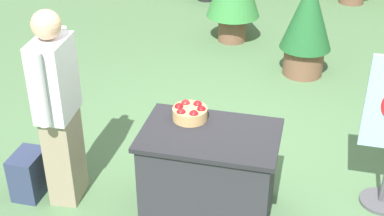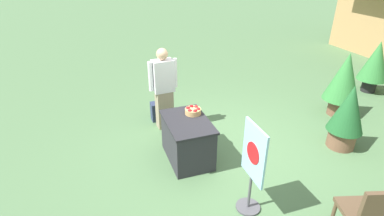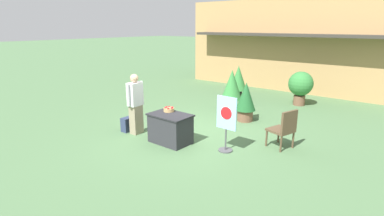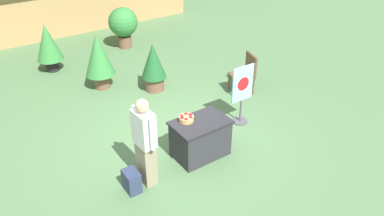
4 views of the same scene
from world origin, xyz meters
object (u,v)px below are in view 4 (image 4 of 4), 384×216
(apple_basket, at_px, (186,118))
(poster_board, at_px, (242,93))
(person_visitor, at_px, (145,142))
(potted_plant_near_left, at_px, (123,24))
(potted_plant_far_right, at_px, (48,44))
(potted_plant_far_left, at_px, (99,57))
(display_table, at_px, (200,138))
(backpack, at_px, (132,181))
(potted_plant_near_right, at_px, (153,65))
(patio_chair, at_px, (246,72))

(apple_basket, distance_m, poster_board, 1.69)
(person_visitor, relative_size, potted_plant_near_left, 1.31)
(potted_plant_far_right, bearing_deg, apple_basket, -79.22)
(person_visitor, bearing_deg, potted_plant_far_left, 74.51)
(display_table, distance_m, potted_plant_near_left, 6.23)
(poster_board, height_order, potted_plant_near_left, poster_board)
(poster_board, bearing_deg, apple_basket, -79.96)
(display_table, xyz_separation_m, person_visitor, (-1.26, -0.09, 0.50))
(display_table, xyz_separation_m, backpack, (-1.60, -0.15, -0.19))
(poster_board, distance_m, potted_plant_near_right, 2.63)
(potted_plant_far_left, bearing_deg, backpack, -105.79)
(apple_basket, relative_size, potted_plant_far_right, 0.21)
(potted_plant_near_right, relative_size, potted_plant_near_left, 0.97)
(poster_board, relative_size, potted_plant_near_left, 1.05)
(backpack, distance_m, patio_chair, 4.46)
(potted_plant_near_left, distance_m, potted_plant_far_right, 2.57)
(potted_plant_far_left, distance_m, potted_plant_far_right, 1.97)
(poster_board, relative_size, patio_chair, 1.36)
(person_visitor, distance_m, potted_plant_near_left, 6.68)
(apple_basket, xyz_separation_m, patio_chair, (2.73, 1.33, -0.29))
(potted_plant_near_right, bearing_deg, person_visitor, -121.75)
(display_table, bearing_deg, backpack, -174.69)
(patio_chair, bearing_deg, person_visitor, 39.77)
(potted_plant_near_right, relative_size, potted_plant_far_left, 0.87)
(patio_chair, bearing_deg, potted_plant_far_right, -30.90)
(backpack, relative_size, patio_chair, 0.41)
(person_visitor, bearing_deg, display_table, 0.00)
(apple_basket, height_order, poster_board, poster_board)
(apple_basket, height_order, potted_plant_far_left, potted_plant_far_left)
(display_table, relative_size, person_visitor, 0.64)
(patio_chair, distance_m, potted_plant_near_left, 4.74)
(potted_plant_far_right, bearing_deg, poster_board, -62.46)
(apple_basket, distance_m, potted_plant_far_right, 5.57)
(display_table, relative_size, apple_basket, 3.84)
(potted_plant_near_right, distance_m, potted_plant_near_left, 3.21)
(apple_basket, xyz_separation_m, poster_board, (1.67, 0.28, -0.09))
(display_table, height_order, poster_board, poster_board)
(person_visitor, xyz_separation_m, poster_board, (2.72, 0.55, -0.13))
(display_table, bearing_deg, patio_chair, 30.90)
(potted_plant_near_left, bearing_deg, display_table, -101.94)
(backpack, height_order, potted_plant_far_left, potted_plant_far_left)
(potted_plant_near_right, distance_m, potted_plant_far_right, 3.30)
(person_visitor, xyz_separation_m, backpack, (-0.34, -0.06, -0.68))
(backpack, distance_m, poster_board, 3.17)
(poster_board, bearing_deg, potted_plant_far_right, -151.82)
(person_visitor, distance_m, potted_plant_near_right, 3.58)
(backpack, xyz_separation_m, poster_board, (3.06, 0.60, 0.55))
(potted_plant_far_left, bearing_deg, potted_plant_far_right, 113.36)
(backpack, distance_m, potted_plant_near_left, 6.89)
(patio_chair, bearing_deg, potted_plant_near_left, -58.08)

